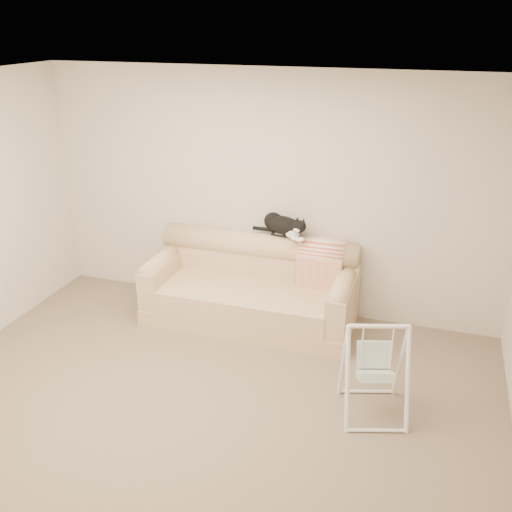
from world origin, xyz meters
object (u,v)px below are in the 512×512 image
at_px(tuxedo_cat, 284,225).
at_px(remote_b, 297,238).
at_px(baby_swing, 375,369).
at_px(sofa, 252,289).
at_px(remote_a, 279,235).

bearing_deg(tuxedo_cat, remote_b, -12.30).
bearing_deg(baby_swing, remote_b, 125.34).
height_order(sofa, remote_b, remote_b).
bearing_deg(tuxedo_cat, baby_swing, -51.36).
xyz_separation_m(sofa, tuxedo_cat, (0.27, 0.27, 0.67)).
bearing_deg(sofa, tuxedo_cat, 44.30).
bearing_deg(remote_b, tuxedo_cat, 167.70).
bearing_deg(remote_a, sofa, -132.68).
bearing_deg(remote_a, remote_b, -5.06).
relative_size(sofa, baby_swing, 2.61).
bearing_deg(sofa, baby_swing, -39.80).
bearing_deg(remote_a, baby_swing, -50.04).
xyz_separation_m(remote_a, remote_b, (0.20, -0.02, -0.00)).
relative_size(remote_b, tuxedo_cat, 0.28).
distance_m(remote_a, baby_swing, 1.96).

